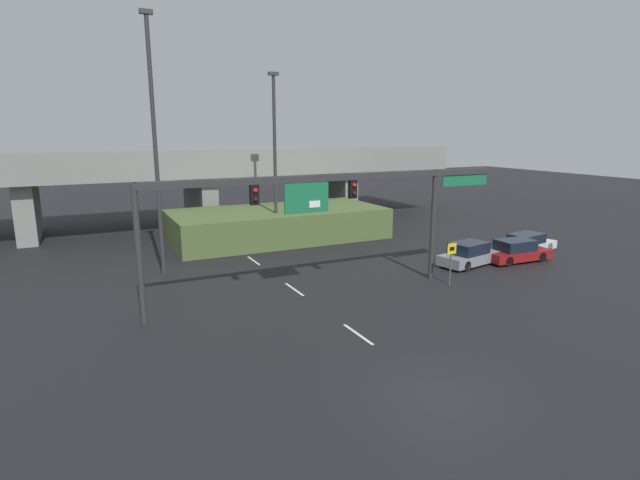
# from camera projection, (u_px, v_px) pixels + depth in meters

# --- Properties ---
(ground_plane) EXTENTS (160.00, 160.00, 0.00)m
(ground_plane) POSITION_uv_depth(u_px,v_px,m) (441.00, 392.00, 16.33)
(ground_plane) COLOR black
(lane_markings) EXTENTS (0.14, 22.75, 0.01)m
(lane_markings) POSITION_uv_depth(u_px,v_px,m) (272.00, 273.00, 29.92)
(lane_markings) COLOR silver
(lane_markings) RESTS_ON ground
(signal_gantry) EXTENTS (19.83, 0.44, 6.26)m
(signal_gantry) POSITION_uv_depth(u_px,v_px,m) (332.00, 196.00, 25.07)
(signal_gantry) COLOR #2D2D30
(signal_gantry) RESTS_ON ground
(speed_limit_sign) EXTENTS (0.60, 0.11, 2.43)m
(speed_limit_sign) POSITION_uv_depth(u_px,v_px,m) (451.00, 257.00, 27.38)
(speed_limit_sign) COLOR #4C4C4C
(speed_limit_sign) RESTS_ON ground
(highway_light_pole_near) EXTENTS (0.70, 0.36, 14.70)m
(highway_light_pole_near) POSITION_uv_depth(u_px,v_px,m) (155.00, 143.00, 27.99)
(highway_light_pole_near) COLOR #2D2D30
(highway_light_pole_near) RESTS_ON ground
(highway_light_pole_far) EXTENTS (0.70, 0.36, 12.44)m
(highway_light_pole_far) POSITION_uv_depth(u_px,v_px,m) (275.00, 156.00, 36.32)
(highway_light_pole_far) COLOR #2D2D30
(highway_light_pole_far) RESTS_ON ground
(overpass_bridge) EXTENTS (48.16, 9.97, 6.90)m
(overpass_bridge) POSITION_uv_depth(u_px,v_px,m) (199.00, 172.00, 44.81)
(overpass_bridge) COLOR gray
(overpass_bridge) RESTS_ON ground
(grass_embankment) EXTENTS (16.48, 7.78, 2.37)m
(grass_embankment) POSITION_uv_depth(u_px,v_px,m) (278.00, 224.00, 39.36)
(grass_embankment) COLOR #4C6033
(grass_embankment) RESTS_ON ground
(parked_sedan_near_right) EXTENTS (4.71, 2.61, 1.50)m
(parked_sedan_near_right) POSITION_uv_depth(u_px,v_px,m) (470.00, 255.00, 31.69)
(parked_sedan_near_right) COLOR gray
(parked_sedan_near_right) RESTS_ON ground
(parked_sedan_mid_right) EXTENTS (4.61, 1.96, 1.45)m
(parked_sedan_mid_right) POSITION_uv_depth(u_px,v_px,m) (516.00, 251.00, 32.59)
(parked_sedan_mid_right) COLOR maroon
(parked_sedan_mid_right) RESTS_ON ground
(parked_sedan_far_right) EXTENTS (4.92, 2.55, 1.37)m
(parked_sedan_far_right) POSITION_uv_depth(u_px,v_px,m) (527.00, 244.00, 34.95)
(parked_sedan_far_right) COLOR silver
(parked_sedan_far_right) RESTS_ON ground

